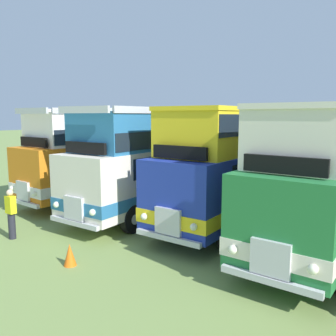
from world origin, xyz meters
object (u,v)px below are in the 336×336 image
cone_near_end (70,255)px  bus_second_in_row (169,156)px  bus_third_in_row (241,159)px  bus_first_in_row (113,151)px  bus_fourth_in_row (333,167)px  marshal_person (11,214)px

cone_near_end → bus_second_in_row: bearing=103.4°
bus_third_in_row → cone_near_end: (-1.86, -7.28, -2.15)m
bus_first_in_row → bus_third_in_row: size_ratio=0.98×
bus_fourth_in_row → bus_second_in_row: bearing=176.6°
bus_second_in_row → bus_fourth_in_row: size_ratio=1.02×
bus_second_in_row → cone_near_end: (1.71, -7.18, -2.05)m
bus_second_in_row → bus_third_in_row: size_ratio=1.11×
bus_third_in_row → bus_fourth_in_row: 3.61m
bus_fourth_in_row → cone_near_end: 8.93m
bus_second_in_row → marshal_person: bearing=-103.8°
bus_fourth_in_row → cone_near_end: bus_fourth_in_row is taller
bus_first_in_row → cone_near_end: (5.27, -7.13, -2.04)m
bus_third_in_row → cone_near_end: bus_third_in_row is taller
bus_first_in_row → cone_near_end: bearing=-53.6°
bus_first_in_row → bus_fourth_in_row: bearing=-2.0°
bus_third_in_row → bus_first_in_row: bearing=-178.8°
bus_first_in_row → marshal_person: (1.87, -6.85, -1.47)m
bus_fourth_in_row → bus_third_in_row: bearing=171.7°
bus_first_in_row → bus_third_in_row: bearing=1.2°
bus_second_in_row → marshal_person: size_ratio=6.53×
bus_first_in_row → marshal_person: bus_first_in_row is taller
bus_second_in_row → cone_near_end: 7.66m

